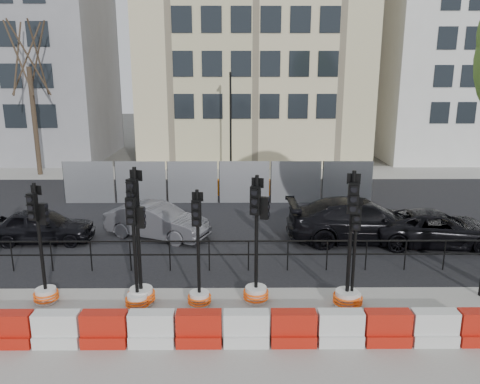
{
  "coord_description": "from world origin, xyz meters",
  "views": [
    {
      "loc": [
        0.84,
        -12.14,
        5.89
      ],
      "look_at": [
        0.95,
        3.0,
        2.06
      ],
      "focal_mm": 35.0,
      "sensor_mm": 36.0,
      "label": 1
    }
  ],
  "objects_px": {
    "traffic_signal_d": "(137,280)",
    "traffic_signal_h": "(352,285)",
    "car_c": "(361,220)",
    "car_a": "(42,226)"
  },
  "relations": [
    {
      "from": "traffic_signal_d",
      "to": "car_c",
      "type": "relative_size",
      "value": 0.6
    },
    {
      "from": "car_a",
      "to": "traffic_signal_h",
      "type": "bearing_deg",
      "value": -117.54
    },
    {
      "from": "car_c",
      "to": "traffic_signal_d",
      "type": "bearing_deg",
      "value": 124.26
    },
    {
      "from": "traffic_signal_d",
      "to": "traffic_signal_h",
      "type": "distance_m",
      "value": 5.54
    },
    {
      "from": "traffic_signal_h",
      "to": "car_a",
      "type": "distance_m",
      "value": 11.08
    },
    {
      "from": "car_a",
      "to": "car_c",
      "type": "distance_m",
      "value": 11.45
    },
    {
      "from": "traffic_signal_d",
      "to": "car_a",
      "type": "height_order",
      "value": "traffic_signal_d"
    },
    {
      "from": "traffic_signal_d",
      "to": "traffic_signal_h",
      "type": "relative_size",
      "value": 1.08
    },
    {
      "from": "car_a",
      "to": "car_c",
      "type": "height_order",
      "value": "car_c"
    },
    {
      "from": "car_c",
      "to": "traffic_signal_h",
      "type": "bearing_deg",
      "value": 162.0
    }
  ]
}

